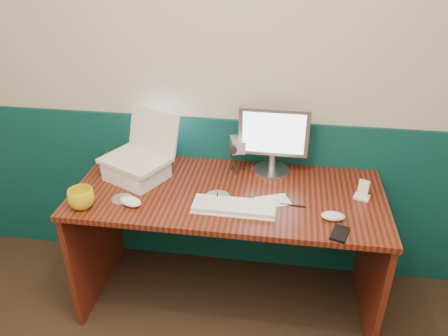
% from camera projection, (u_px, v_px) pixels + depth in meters
% --- Properties ---
extents(back_wall, '(3.50, 0.04, 2.50)m').
position_uv_depth(back_wall, '(211.00, 75.00, 2.36)').
color(back_wall, '#BEB5A1').
rests_on(back_wall, ground).
extents(wainscot, '(3.48, 0.02, 1.00)m').
position_uv_depth(wainscot, '(212.00, 193.00, 2.71)').
color(wainscot, '#073534').
rests_on(wainscot, ground).
extents(desk, '(1.60, 0.70, 0.75)m').
position_uv_depth(desk, '(228.00, 248.00, 2.44)').
color(desk, '#331309').
rests_on(desk, ground).
extents(laptop_riser, '(0.37, 0.35, 0.10)m').
position_uv_depth(laptop_riser, '(136.00, 170.00, 2.35)').
color(laptop_riser, white).
rests_on(laptop_riser, desk).
extents(laptop, '(0.41, 0.37, 0.28)m').
position_uv_depth(laptop, '(133.00, 138.00, 2.26)').
color(laptop, silver).
rests_on(laptop, laptop_riser).
extents(monitor, '(0.37, 0.11, 0.37)m').
position_uv_depth(monitor, '(273.00, 142.00, 2.35)').
color(monitor, '#B0B0B5').
rests_on(monitor, desk).
extents(keyboard, '(0.40, 0.14, 0.02)m').
position_uv_depth(keyboard, '(234.00, 207.00, 2.11)').
color(keyboard, white).
rests_on(keyboard, desk).
extents(mouse_right, '(0.11, 0.07, 0.04)m').
position_uv_depth(mouse_right, '(333.00, 216.00, 2.03)').
color(mouse_right, silver).
rests_on(mouse_right, desk).
extents(mouse_left, '(0.14, 0.11, 0.04)m').
position_uv_depth(mouse_left, '(131.00, 201.00, 2.14)').
color(mouse_left, white).
rests_on(mouse_left, desk).
extents(mug, '(0.15, 0.15, 0.10)m').
position_uv_depth(mug, '(81.00, 199.00, 2.10)').
color(mug, gold).
rests_on(mug, desk).
extents(camcorder, '(0.12, 0.14, 0.19)m').
position_uv_depth(camcorder, '(237.00, 156.00, 2.39)').
color(camcorder, silver).
rests_on(camcorder, desk).
extents(cd_spindle, '(0.13, 0.13, 0.03)m').
position_uv_depth(cd_spindle, '(218.00, 199.00, 2.17)').
color(cd_spindle, silver).
rests_on(cd_spindle, desk).
extents(cd_loose_a, '(0.11, 0.11, 0.00)m').
position_uv_depth(cd_loose_a, '(122.00, 199.00, 2.19)').
color(cd_loose_a, '#B7BCC8').
rests_on(cd_loose_a, desk).
extents(pen, '(0.13, 0.02, 0.01)m').
position_uv_depth(pen, '(293.00, 205.00, 2.14)').
color(pen, black).
rests_on(pen, desk).
extents(papers, '(0.19, 0.16, 0.00)m').
position_uv_depth(papers, '(273.00, 201.00, 2.17)').
color(papers, white).
rests_on(papers, desk).
extents(dock, '(0.09, 0.08, 0.01)m').
position_uv_depth(dock, '(362.00, 197.00, 2.20)').
color(dock, white).
rests_on(dock, desk).
extents(music_player, '(0.06, 0.04, 0.09)m').
position_uv_depth(music_player, '(363.00, 188.00, 2.17)').
color(music_player, white).
rests_on(music_player, dock).
extents(pda, '(0.10, 0.13, 0.01)m').
position_uv_depth(pda, '(340.00, 233.00, 1.93)').
color(pda, black).
rests_on(pda, desk).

